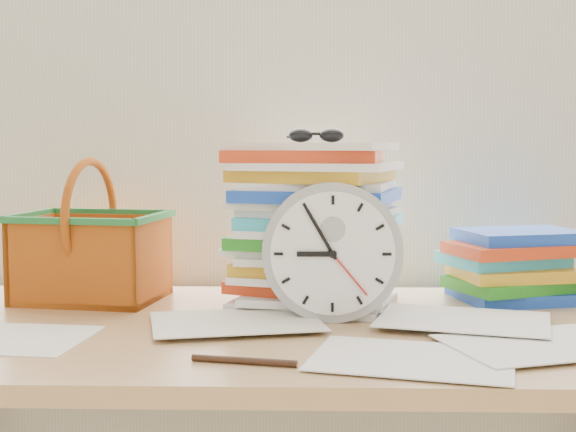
{
  "coord_description": "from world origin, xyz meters",
  "views": [
    {
      "loc": [
        0.06,
        0.27,
        1.05
      ],
      "look_at": [
        0.02,
        1.6,
        0.93
      ],
      "focal_mm": 50.0,
      "sensor_mm": 36.0,
      "label": 1
    }
  ],
  "objects_px": {
    "paper_stack": "(314,225)",
    "book_stack": "(512,265)",
    "desk": "(274,367)",
    "basket": "(91,231)",
    "clock": "(332,252)"
  },
  "relations": [
    {
      "from": "book_stack",
      "to": "clock",
      "type": "bearing_deg",
      "value": -151.78
    },
    {
      "from": "desk",
      "to": "clock",
      "type": "bearing_deg",
      "value": 17.53
    },
    {
      "from": "clock",
      "to": "basket",
      "type": "xyz_separation_m",
      "value": [
        -0.46,
        0.17,
        0.02
      ]
    },
    {
      "from": "basket",
      "to": "desk",
      "type": "bearing_deg",
      "value": -19.8
    },
    {
      "from": "book_stack",
      "to": "desk",
      "type": "bearing_deg",
      "value": -153.96
    },
    {
      "from": "desk",
      "to": "paper_stack",
      "type": "xyz_separation_m",
      "value": [
        0.07,
        0.16,
        0.23
      ]
    },
    {
      "from": "paper_stack",
      "to": "book_stack",
      "type": "height_order",
      "value": "paper_stack"
    },
    {
      "from": "book_stack",
      "to": "basket",
      "type": "bearing_deg",
      "value": -178.7
    },
    {
      "from": "clock",
      "to": "book_stack",
      "type": "xyz_separation_m",
      "value": [
        0.35,
        0.19,
        -0.05
      ]
    },
    {
      "from": "paper_stack",
      "to": "clock",
      "type": "xyz_separation_m",
      "value": [
        0.03,
        -0.13,
        -0.03
      ]
    },
    {
      "from": "desk",
      "to": "basket",
      "type": "distance_m",
      "value": 0.47
    },
    {
      "from": "paper_stack",
      "to": "basket",
      "type": "bearing_deg",
      "value": 174.74
    },
    {
      "from": "paper_stack",
      "to": "desk",
      "type": "bearing_deg",
      "value": -112.41
    },
    {
      "from": "basket",
      "to": "book_stack",
      "type": "bearing_deg",
      "value": 10.57
    },
    {
      "from": "paper_stack",
      "to": "book_stack",
      "type": "bearing_deg",
      "value": 8.6
    }
  ]
}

